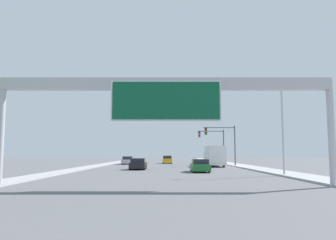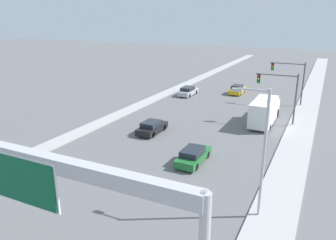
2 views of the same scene
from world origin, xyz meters
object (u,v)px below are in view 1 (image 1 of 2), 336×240
Objects in this scene: sign_gantry at (167,96)px; car_near_right at (130,161)px; truck_box_primary at (216,156)px; traffic_light_near_intersection at (226,139)px; traffic_light_mid_block at (217,141)px; street_lamp_right at (281,120)px; car_far_left at (201,166)px; car_mid_left at (140,164)px; car_far_center at (169,160)px.

car_near_right is (-7.00, 39.20, -4.75)m from sign_gantry.
traffic_light_near_intersection reaches higher than truck_box_primary.
street_lamp_right is at bearing -87.42° from traffic_light_mid_block.
car_near_right is 17.00m from truck_box_primary.
car_mid_left is at bearing 143.46° from car_far_left.
street_lamp_right reaches higher than car_mid_left.
sign_gantry is 30.66m from truck_box_primary.
sign_gantry reaches higher than car_far_left.
car_far_center is at bearing 81.46° from car_mid_left.
sign_gantry is 4.70× the size of car_far_center.
traffic_light_near_intersection reaches higher than car_far_center.
truck_box_primary is at bearing -163.98° from traffic_light_near_intersection.
car_far_left is 9.77m from street_lamp_right.
street_lamp_right reaches higher than truck_box_primary.
car_far_center is at bearing 33.54° from car_near_right.
car_near_right is at bearing 149.85° from traffic_light_near_intersection.
traffic_light_near_intersection is at bearing 38.08° from car_mid_left.
street_lamp_right is at bearing -41.43° from car_far_left.
car_mid_left is 8.71m from car_far_left.
car_far_center is at bearing 90.00° from sign_gantry.
car_mid_left is 17.99m from street_lamp_right.
traffic_light_mid_block reaches higher than traffic_light_near_intersection.
sign_gantry is at bearing -106.12° from traffic_light_near_intersection.
car_near_right is at bearing 100.13° from sign_gantry.
car_far_center is 10.12m from traffic_light_mid_block.
truck_box_primary is at bearing 76.69° from sign_gantry.
car_near_right is 0.54× the size of truck_box_primary.
sign_gantry reaches higher than traffic_light_near_intersection.
car_mid_left is 0.68× the size of traffic_light_mid_block.
car_far_center is 28.71m from car_far_left.
traffic_light_mid_block is (12.20, 19.56, 3.61)m from car_mid_left.
traffic_light_near_intersection is 0.73× the size of street_lamp_right.
street_lamp_right reaches higher than car_near_right.
sign_gantry is 4.74× the size of car_mid_left.
sign_gantry is 4.26× the size of car_near_right.
street_lamp_right reaches higher than traffic_light_near_intersection.
car_near_right is at bearing 119.93° from street_lamp_right.
traffic_light_near_intersection is (12.19, 9.56, 3.53)m from car_mid_left.
traffic_light_near_intersection is 0.98× the size of traffic_light_mid_block.
car_far_left is at bearing -66.25° from car_near_right.
car_far_left is at bearing 77.15° from sign_gantry.
traffic_light_mid_block reaches higher than car_far_left.
car_mid_left is 0.90× the size of car_near_right.
truck_box_primary is 3.17m from traffic_light_near_intersection.
truck_box_primary is 20.58m from street_lamp_right.
car_mid_left is 13.90m from truck_box_primary.
car_far_center is 8.40m from car_near_right.
car_mid_left is 0.51× the size of street_lamp_right.
traffic_light_near_intersection is (8.69, -13.76, 3.48)m from car_far_center.
traffic_light_mid_block is 0.75× the size of street_lamp_right.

